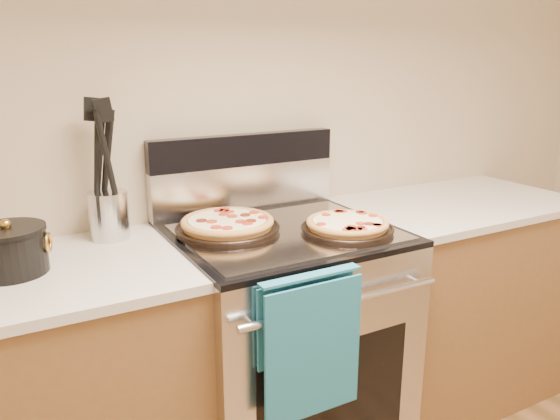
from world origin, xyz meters
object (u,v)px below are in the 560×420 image
range_body (283,351)px  saucepan (9,252)px  pepperoni_pizza_back (228,225)px  utensil_crock (109,215)px  pepperoni_pizza_front (347,225)px

range_body → saucepan: saucepan is taller
range_body → pepperoni_pizza_back: 0.54m
pepperoni_pizza_back → utensil_crock: size_ratio=2.19×
pepperoni_pizza_front → utensil_crock: 0.81m
pepperoni_pizza_front → saucepan: size_ratio=1.55×
pepperoni_pizza_back → saucepan: saucepan is taller
utensil_crock → saucepan: bearing=-150.2°
utensil_crock → range_body: bearing=-24.0°
pepperoni_pizza_front → saucepan: 1.05m
range_body → saucepan: size_ratio=4.43×
range_body → utensil_crock: utensil_crock is taller
range_body → utensil_crock: 0.80m
range_body → pepperoni_pizza_front: pepperoni_pizza_front is taller
range_body → pepperoni_pizza_back: pepperoni_pizza_back is taller
pepperoni_pizza_back → utensil_crock: bearing=154.7°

